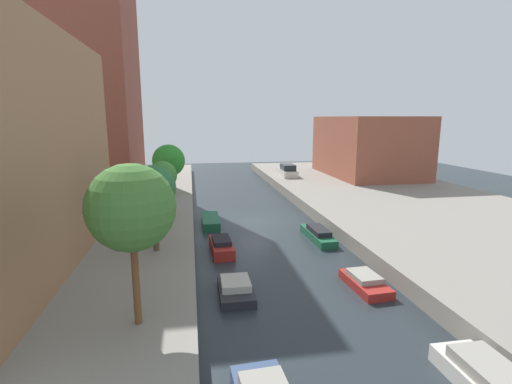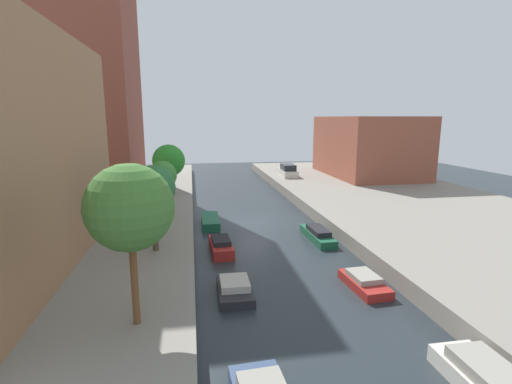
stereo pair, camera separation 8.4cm
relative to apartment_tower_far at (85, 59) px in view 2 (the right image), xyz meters
The scene contains 16 objects.
ground_plane 26.54m from the apartment_tower_far, 43.55° to the right, with size 84.00×84.00×0.00m, color #232B30.
quay_left 20.85m from the apartment_tower_far, 86.24° to the right, with size 20.00×64.00×1.00m, color gray.
quay_right 37.35m from the apartment_tower_far, 26.13° to the right, with size 20.00×64.00×1.00m, color gray.
apartment_tower_far is the anchor object (origin of this frame).
low_block_right 35.44m from the apartment_tower_far, ahead, with size 10.00×15.19×7.66m, color brown.
street_tree_0 34.33m from the apartment_tower_far, 74.46° to the right, with size 3.12×3.12×5.98m.
street_tree_1 27.38m from the apartment_tower_far, 69.65° to the right, with size 2.52×2.52×4.94m.
street_tree_2 21.46m from the apartment_tower_far, 61.80° to the right, with size 2.13×2.13×4.35m.
street_tree_3 15.76m from the apartment_tower_far, 42.05° to the right, with size 3.13×3.13×4.99m.
parked_car 26.89m from the apartment_tower_far, ahead, with size 1.90×4.80×1.57m.
moored_boat_left_1 34.23m from the apartment_tower_far, 65.44° to the right, with size 1.67×3.08×0.80m.
moored_boat_left_2 29.26m from the apartment_tower_far, 60.11° to the right, with size 1.42×3.57×0.99m.
moored_boat_left_3 24.63m from the apartment_tower_far, 51.71° to the right, with size 1.39×4.10×0.65m.
moored_boat_right_0 43.83m from the apartment_tower_far, 61.23° to the right, with size 1.64×4.04×1.01m.
moored_boat_right_1 37.44m from the apartment_tower_far, 55.67° to the right, with size 1.63×3.25×0.73m.
moored_boat_right_2 31.98m from the apartment_tower_far, 46.45° to the right, with size 1.31×4.51×0.90m.
Camera 2 is at (-4.95, -30.02, 8.51)m, focal length 26.47 mm.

